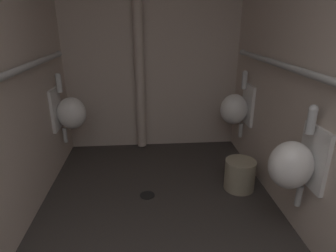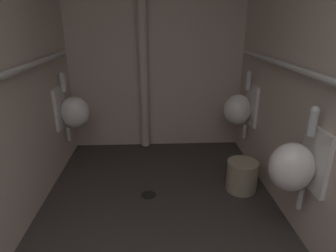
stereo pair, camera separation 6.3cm
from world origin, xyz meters
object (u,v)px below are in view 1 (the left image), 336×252
object	(u,v)px
urinal_right_far	(236,108)
waste_bin	(240,175)
standpipe_back_wall	(139,43)
floor_drain	(147,195)
urinal_left_mid	(69,112)
urinal_right_mid	(294,163)

from	to	relation	value
urinal_right_far	waste_bin	bearing A→B (deg)	-100.25
standpipe_back_wall	floor_drain	xyz separation A→B (m)	(0.05, -1.09, -1.30)
urinal_right_far	floor_drain	bearing A→B (deg)	-147.01
waste_bin	urinal_right_far	bearing A→B (deg)	79.75
standpipe_back_wall	urinal_left_mid	bearing A→B (deg)	-149.90
urinal_right_mid	standpipe_back_wall	xyz separation A→B (m)	(-1.05, 1.73, 0.67)
urinal_right_far	waste_bin	size ratio (longest dim) A/B	2.54
urinal_right_far	floor_drain	xyz separation A→B (m)	(-1.00, -0.65, -0.63)
urinal_right_far	standpipe_back_wall	xyz separation A→B (m)	(-1.05, 0.44, 0.67)
urinal_left_mid	urinal_right_mid	xyz separation A→B (m)	(1.80, -1.30, 0.00)
urinal_left_mid	standpipe_back_wall	size ratio (longest dim) A/B	0.30
urinal_left_mid	urinal_right_far	xyz separation A→B (m)	(1.80, -0.01, 0.00)
waste_bin	floor_drain	bearing A→B (deg)	-176.62
urinal_right_far	waste_bin	xyz separation A→B (m)	(-0.11, -0.60, -0.48)
urinal_left_mid	urinal_right_far	world-z (taller)	same
floor_drain	standpipe_back_wall	bearing A→B (deg)	92.64
standpipe_back_wall	urinal_right_mid	bearing A→B (deg)	-58.71
standpipe_back_wall	waste_bin	size ratio (longest dim) A/B	8.61
floor_drain	waste_bin	world-z (taller)	waste_bin
floor_drain	urinal_right_far	bearing A→B (deg)	32.99
urinal_right_mid	floor_drain	bearing A→B (deg)	147.44
urinal_right_mid	waste_bin	size ratio (longest dim) A/B	2.54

